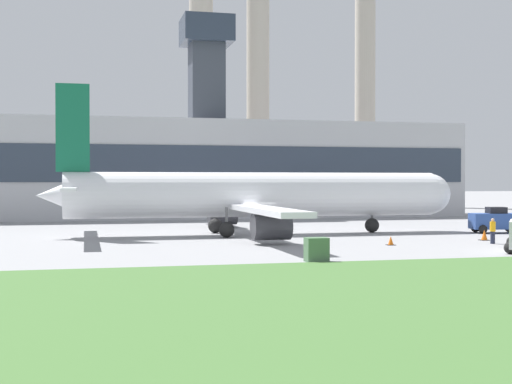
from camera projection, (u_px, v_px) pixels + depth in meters
The scene contains 11 objects.
ground_plane at pixel (258, 236), 53.19m from camera, with size 400.00×400.00×0.00m, color gray.
terminal_building at pixel (197, 167), 82.22m from camera, with size 60.20×15.15×22.95m.
smokestack_left at pixel (201, 95), 107.63m from camera, with size 4.14×4.14×33.70m.
smokestack_right at pixel (258, 78), 111.35m from camera, with size 4.10×4.10×40.21m.
smokestack_far at pixel (365, 92), 117.51m from camera, with size 3.86×3.86×37.38m.
airplane at pixel (252, 196), 54.07m from camera, with size 32.15×30.93×11.05m.
pushback_tug at pixel (496, 221), 55.96m from camera, with size 4.16×2.81×2.04m.
ground_crew_person at pixel (493, 231), 46.31m from camera, with size 0.51×0.51×1.66m.
traffic_cone_near_nose at pixel (391, 241), 45.32m from camera, with size 0.52×0.52×0.58m.
traffic_cone_wingtip at pixel (484, 235), 49.02m from camera, with size 0.63×0.63×0.72m.
utility_cabinet at pixel (317, 250), 36.06m from camera, with size 1.13×0.83×1.22m.
Camera 1 is at (-12.56, -51.63, 4.10)m, focal length 50.00 mm.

